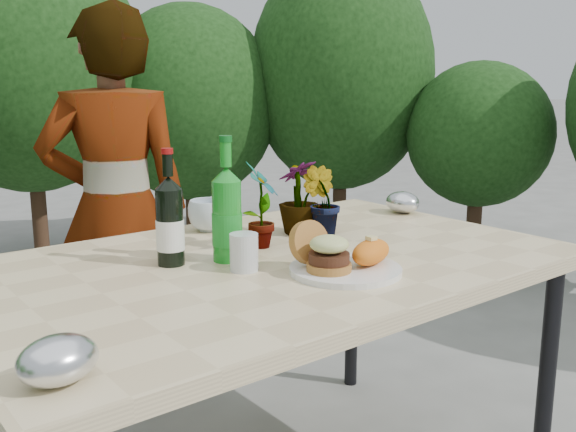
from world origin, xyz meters
TOP-DOWN VIEW (x-y plane):
  - patio_table at (0.00, 0.00)m, footprint 1.60×1.00m
  - shrub_hedge at (0.22, 1.65)m, footprint 6.85×5.20m
  - dinner_plate at (0.07, -0.22)m, footprint 0.28×0.28m
  - burger_stack at (0.02, -0.20)m, footprint 0.11×0.16m
  - sweet_potato at (0.14, -0.24)m, footprint 0.17×0.12m
  - grilled_veg at (0.09, -0.13)m, footprint 0.08×0.05m
  - wine_bottle at (-0.24, 0.11)m, footprint 0.07×0.07m
  - sparkling_water at (-0.10, 0.05)m, footprint 0.08×0.08m
  - plastic_cup at (-0.12, -0.05)m, footprint 0.07×0.07m
  - seedling_left at (0.05, 0.10)m, footprint 0.16×0.15m
  - seedling_mid at (0.28, 0.11)m, footprint 0.14×0.15m
  - seedling_right at (0.25, 0.18)m, footprint 0.14×0.14m
  - blue_bowl at (0.04, 0.38)m, footprint 0.16×0.16m
  - foil_packet_left at (-0.69, -0.38)m, footprint 0.15×0.13m
  - foil_packet_right at (0.74, 0.19)m, footprint 0.12×0.14m
  - person at (-0.05, 0.88)m, footprint 0.64×0.53m

SIDE VIEW (x-z plane):
  - patio_table at x=0.00m, z-range 0.32..1.07m
  - person at x=-0.05m, z-range 0.00..1.49m
  - dinner_plate at x=0.07m, z-range 0.75..0.76m
  - grilled_veg at x=0.09m, z-range 0.76..0.79m
  - foil_packet_left at x=-0.69m, z-range 0.75..0.83m
  - foil_packet_right at x=0.74m, z-range 0.75..0.83m
  - sweet_potato at x=0.14m, z-range 0.77..0.83m
  - plastic_cup at x=-0.12m, z-range 0.75..0.84m
  - blue_bowl at x=0.04m, z-range 0.75..0.85m
  - burger_stack at x=0.02m, z-range 0.75..0.87m
  - seedling_mid at x=0.28m, z-range 0.75..0.96m
  - wine_bottle at x=-0.24m, z-range 0.71..1.01m
  - seedling_right at x=0.25m, z-range 0.75..0.98m
  - sparkling_water at x=-0.10m, z-range 0.71..1.04m
  - seedling_left at x=0.05m, z-range 0.75..1.00m
  - shrub_hedge at x=0.22m, z-range 0.05..2.22m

